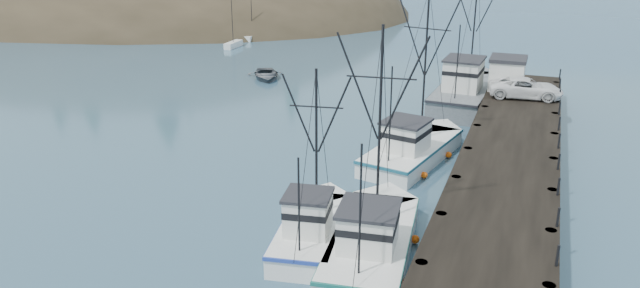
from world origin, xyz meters
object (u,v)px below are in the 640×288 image
(work_vessel, at_px, (466,91))
(pickup_truck, at_px, (526,88))
(trawler_far, at_px, (414,148))
(pier_shed, at_px, (507,73))
(motorboat, at_px, (266,78))
(pier, at_px, (509,157))
(trawler_near, at_px, (373,238))
(trawler_mid, at_px, (313,227))

(work_vessel, height_order, pickup_truck, work_vessel)
(trawler_far, distance_m, pickup_truck, 13.65)
(pier_shed, height_order, motorboat, pier_shed)
(motorboat, bearing_deg, pickup_truck, -41.33)
(work_vessel, height_order, motorboat, work_vessel)
(pickup_truck, relative_size, motorboat, 1.09)
(pier, height_order, trawler_near, trawler_near)
(trawler_far, height_order, motorboat, trawler_far)
(trawler_mid, height_order, work_vessel, work_vessel)
(pier, height_order, pier_shed, pier_shed)
(trawler_near, bearing_deg, motorboat, 123.03)
(trawler_mid, xyz_separation_m, trawler_far, (2.45, 13.43, 0.00))
(trawler_mid, xyz_separation_m, pickup_truck, (9.12, 25.18, 1.99))
(trawler_near, relative_size, work_vessel, 0.80)
(trawler_near, distance_m, pier_shed, 27.97)
(work_vessel, bearing_deg, trawler_mid, -97.83)
(trawler_near, bearing_deg, work_vessel, 88.57)
(work_vessel, bearing_deg, pier, -73.85)
(pier_shed, bearing_deg, pickup_truck, -53.04)
(pier, bearing_deg, trawler_near, -116.10)
(motorboat, bearing_deg, work_vessel, -35.22)
(pier, xyz_separation_m, work_vessel, (-4.96, 17.14, -0.46))
(trawler_far, bearing_deg, motorboat, 137.84)
(pier_shed, distance_m, pickup_truck, 2.91)
(trawler_far, distance_m, work_vessel, 15.30)
(pier, height_order, motorboat, pier)
(pier, relative_size, trawler_near, 3.77)
(pier_shed, relative_size, pickup_truck, 0.55)
(pier_shed, relative_size, motorboat, 0.59)
(pier, bearing_deg, work_vessel, 106.15)
(motorboat, bearing_deg, trawler_far, -70.76)
(trawler_far, relative_size, pier_shed, 3.72)
(trawler_near, relative_size, motorboat, 2.17)
(trawler_mid, xyz_separation_m, motorboat, (-17.04, 31.08, -0.82))
(pickup_truck, distance_m, motorboat, 26.96)
(pier, distance_m, trawler_mid, 14.58)
(work_vessel, bearing_deg, trawler_near, -91.43)
(work_vessel, xyz_separation_m, pier_shed, (3.46, -1.20, 2.19))
(pier, xyz_separation_m, pickup_truck, (0.21, 13.67, 1.12))
(work_vessel, distance_m, motorboat, 21.15)
(pier, bearing_deg, motorboat, 142.97)
(pier_shed, xyz_separation_m, motorboat, (-24.44, 3.63, -3.42))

